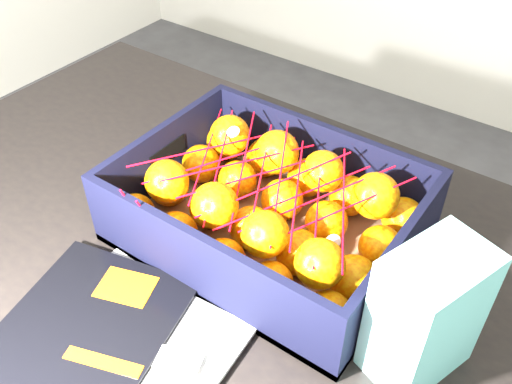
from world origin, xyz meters
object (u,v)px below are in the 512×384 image
Objects in this scene: table at (207,277)px; produce_crate at (268,218)px; retail_carton at (426,314)px; magazine_stack at (95,355)px.

table is 2.88× the size of produce_crate.
produce_crate is 2.29× the size of retail_carton.
produce_crate is (0.05, 0.30, 0.03)m from magazine_stack.
retail_carton reaches higher than table.
retail_carton reaches higher than produce_crate.
produce_crate reaches higher than table.
retail_carton is at bearing -2.92° from table.
retail_carton is at bearing 35.34° from magazine_stack.
retail_carton reaches higher than magazine_stack.
table is at bearing 97.34° from magazine_stack.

